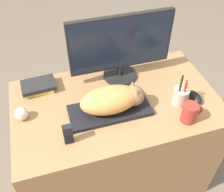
# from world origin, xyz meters

# --- Properties ---
(desk) EXTENTS (1.17, 0.70, 0.78)m
(desk) POSITION_xyz_m (0.00, 0.35, 0.39)
(desk) COLOR #9E7047
(desk) RESTS_ON ground_plane
(keyboard) EXTENTS (0.44, 0.19, 0.02)m
(keyboard) POSITION_xyz_m (-0.06, 0.28, 0.79)
(keyboard) COLOR black
(keyboard) RESTS_ON desk
(cat) EXTENTS (0.35, 0.17, 0.14)m
(cat) POSITION_xyz_m (-0.04, 0.28, 0.87)
(cat) COLOR #D18C47
(cat) RESTS_ON keyboard
(monitor) EXTENTS (0.61, 0.21, 0.41)m
(monitor) POSITION_xyz_m (0.09, 0.55, 1.00)
(monitor) COLOR black
(monitor) RESTS_ON desk
(computer_mouse) EXTENTS (0.06, 0.11, 0.04)m
(computer_mouse) POSITION_xyz_m (0.43, 0.23, 0.80)
(computer_mouse) COLOR black
(computer_mouse) RESTS_ON desk
(coffee_mug) EXTENTS (0.12, 0.08, 0.11)m
(coffee_mug) POSITION_xyz_m (0.32, 0.10, 0.83)
(coffee_mug) COLOR #9E2D23
(coffee_mug) RESTS_ON desk
(pen_cup) EXTENTS (0.09, 0.09, 0.21)m
(pen_cup) POSITION_xyz_m (0.34, 0.23, 0.83)
(pen_cup) COLOR #B2A893
(pen_cup) RESTS_ON desk
(baseball) EXTENTS (0.07, 0.07, 0.07)m
(baseball) POSITION_xyz_m (-0.52, 0.37, 0.81)
(baseball) COLOR beige
(baseball) RESTS_ON desk
(phone) EXTENTS (0.05, 0.03, 0.11)m
(phone) POSITION_xyz_m (-0.31, 0.15, 0.83)
(phone) COLOR black
(phone) RESTS_ON desk
(book_stack) EXTENTS (0.20, 0.16, 0.05)m
(book_stack) POSITION_xyz_m (-0.41, 0.58, 0.80)
(book_stack) COLOR #CCC14C
(book_stack) RESTS_ON desk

